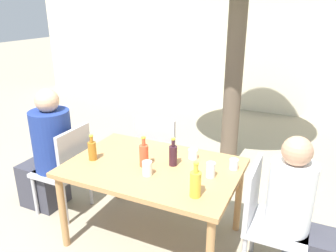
% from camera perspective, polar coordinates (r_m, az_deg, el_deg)
% --- Properties ---
extents(ground_plane, '(30.00, 30.00, 0.00)m').
position_cam_1_polar(ground_plane, '(3.14, -2.43, -18.65)').
color(ground_plane, gray).
extents(cafe_building_wall, '(10.00, 0.08, 2.80)m').
position_cam_1_polar(cafe_building_wall, '(6.48, 15.15, 14.62)').
color(cafe_building_wall, beige).
rests_on(cafe_building_wall, ground_plane).
extents(dining_table_front, '(1.42, 0.96, 0.72)m').
position_cam_1_polar(dining_table_front, '(2.78, -2.63, -8.27)').
color(dining_table_front, '#B27F4C').
rests_on(dining_table_front, ground_plane).
extents(patio_chair_0, '(0.44, 0.44, 0.91)m').
position_cam_1_polar(patio_chair_0, '(3.34, -17.19, -6.61)').
color(patio_chair_0, '#B2B2B7').
rests_on(patio_chair_0, ground_plane).
extents(patio_chair_1, '(0.44, 0.44, 0.91)m').
position_cam_1_polar(patio_chair_1, '(2.62, 16.69, -14.63)').
color(patio_chair_1, '#B2B2B7').
rests_on(patio_chair_1, ground_plane).
extents(patio_chair_2, '(0.44, 0.44, 0.91)m').
position_cam_1_polar(patio_chair_2, '(3.52, -1.38, -4.16)').
color(patio_chair_2, '#B2B2B7').
rests_on(patio_chair_2, ground_plane).
extents(person_seated_0, '(0.59, 0.38, 1.26)m').
position_cam_1_polar(person_seated_0, '(3.46, -20.11, -4.91)').
color(person_seated_0, '#383842').
rests_on(person_seated_0, ground_plane).
extents(person_seated_1, '(0.56, 0.32, 1.17)m').
position_cam_1_polar(person_seated_1, '(2.61, 22.08, -15.45)').
color(person_seated_1, '#383842').
rests_on(person_seated_1, ground_plane).
extents(oil_cruet_0, '(0.08, 0.08, 0.26)m').
position_cam_1_polar(oil_cruet_0, '(2.30, 4.81, -9.93)').
color(oil_cruet_0, gold).
rests_on(oil_cruet_0, dining_table_front).
extents(soda_bottle_1, '(0.08, 0.08, 0.26)m').
position_cam_1_polar(soda_bottle_1, '(2.70, -4.21, -5.02)').
color(soda_bottle_1, '#DB4C2D').
rests_on(soda_bottle_1, dining_table_front).
extents(amber_bottle_2, '(0.07, 0.07, 0.23)m').
position_cam_1_polar(amber_bottle_2, '(2.88, -13.05, -4.13)').
color(amber_bottle_2, '#9E661E').
rests_on(amber_bottle_2, dining_table_front).
extents(wine_bottle_3, '(0.07, 0.07, 0.24)m').
position_cam_1_polar(wine_bottle_3, '(2.71, 0.89, -5.05)').
color(wine_bottle_3, '#331923').
rests_on(wine_bottle_3, dining_table_front).
extents(drinking_glass_0, '(0.08, 0.08, 0.12)m').
position_cam_1_polar(drinking_glass_0, '(2.58, -3.64, -7.36)').
color(drinking_glass_0, silver).
rests_on(drinking_glass_0, dining_table_front).
extents(drinking_glass_1, '(0.08, 0.08, 0.08)m').
position_cam_1_polar(drinking_glass_1, '(2.86, 4.37, -4.88)').
color(drinking_glass_1, white).
rests_on(drinking_glass_1, dining_table_front).
extents(drinking_glass_2, '(0.07, 0.07, 0.08)m').
position_cam_1_polar(drinking_glass_2, '(2.72, 11.39, -6.54)').
color(drinking_glass_2, silver).
rests_on(drinking_glass_2, dining_table_front).
extents(drinking_glass_3, '(0.07, 0.07, 0.12)m').
position_cam_1_polar(drinking_glass_3, '(2.57, 7.44, -7.59)').
color(drinking_glass_3, silver).
rests_on(drinking_glass_3, dining_table_front).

